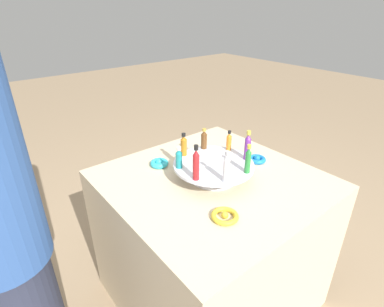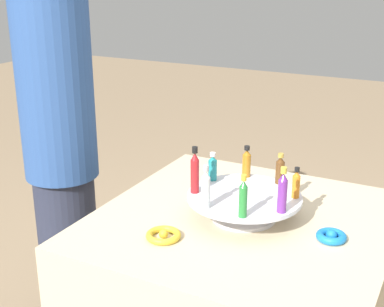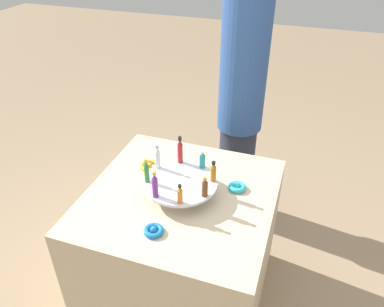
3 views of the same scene
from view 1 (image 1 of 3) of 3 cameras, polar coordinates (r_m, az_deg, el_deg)
The scene contains 14 objects.
ground_plane at distance 1.79m, azimuth 3.22°, elevation -24.78°, with size 12.00×12.00×0.00m, color #997F60.
party_table at distance 1.52m, azimuth 3.58°, elevation -16.35°, with size 0.86×0.86×0.72m.
display_stand at distance 1.27m, azimuth 4.10°, elevation -2.78°, with size 0.34×0.34×0.08m.
bottle_orange at distance 1.36m, azimuth 7.04°, elevation 2.34°, with size 0.02×0.02×0.09m.
bottle_brown at distance 1.37m, azimuth 2.30°, elevation 2.72°, with size 0.03×0.03×0.10m.
bottle_amber at distance 1.31m, azimuth -1.59°, elevation 1.60°, with size 0.03×0.03×0.10m.
bottle_teal at distance 1.21m, azimuth -2.50°, elevation -0.90°, with size 0.03×0.03×0.09m.
bottle_red at distance 1.12m, azimuth 0.77°, elevation -2.00°, with size 0.03×0.03×0.14m.
bottle_clear at distance 1.11m, azimuth 6.58°, elevation -2.74°, with size 0.02×0.02×0.13m.
bottle_green at distance 1.19m, azimuth 10.61°, elevation -1.20°, with size 0.02×0.02×0.12m.
bottle_purple at distance 1.29m, azimuth 10.53°, elevation 1.34°, with size 0.03×0.03×0.13m.
ribbon_bow_gold at distance 1.08m, azimuth 6.26°, elevation -11.74°, with size 0.10×0.10×0.03m.
ribbon_bow_blue at distance 1.46m, azimuth 12.27°, elevation -1.06°, with size 0.08×0.08×0.03m.
ribbon_bow_teal at distance 1.40m, azimuth -6.25°, elevation -1.81°, with size 0.08×0.08×0.04m.
Camera 1 is at (0.76, 0.80, 1.40)m, focal length 28.00 mm.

